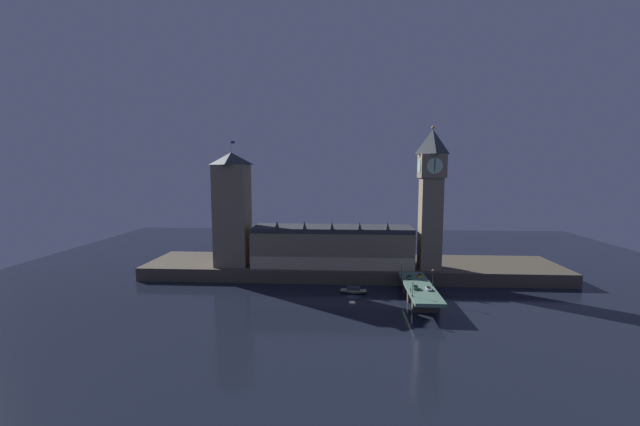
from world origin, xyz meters
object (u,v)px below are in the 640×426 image
at_px(victoria_tower, 232,209).
at_px(car_northbound_trail, 415,287).
at_px(clock_tower, 431,195).
at_px(pedestrian_far_rail, 404,278).
at_px(pedestrian_near_rail, 411,289).
at_px(street_lamp_mid, 433,276).
at_px(car_northbound_lead, 409,277).
at_px(boat_upstream, 354,291).
at_px(street_lamp_far, 402,267).
at_px(car_southbound_trail, 419,276).
at_px(car_southbound_lead, 428,288).
at_px(street_lamp_near, 413,287).

height_order(victoria_tower, car_northbound_trail, victoria_tower).
relative_size(clock_tower, pedestrian_far_rail, 43.00).
bearing_deg(pedestrian_near_rail, street_lamp_mid, 38.55).
height_order(car_northbound_lead, boat_upstream, car_northbound_lead).
distance_m(car_northbound_lead, car_northbound_trail, 15.99).
bearing_deg(boat_upstream, car_northbound_trail, -30.57).
bearing_deg(pedestrian_near_rail, car_northbound_lead, 82.52).
xyz_separation_m(street_lamp_mid, street_lamp_far, (-11.10, 14.72, -0.30)).
height_order(car_northbound_trail, boat_upstream, car_northbound_trail).
bearing_deg(car_southbound_trail, car_southbound_lead, -90.00).
distance_m(car_southbound_trail, pedestrian_near_rail, 23.55).
bearing_deg(pedestrian_far_rail, pedestrian_near_rail, -90.00).
distance_m(clock_tower, car_southbound_lead, 53.04).
distance_m(street_lamp_far, boat_upstream, 25.10).
bearing_deg(car_northbound_trail, street_lamp_mid, 31.12).
relative_size(clock_tower, car_southbound_lead, 16.36).
bearing_deg(car_northbound_lead, pedestrian_near_rail, -97.48).
distance_m(car_northbound_trail, street_lamp_near, 10.73).
bearing_deg(pedestrian_near_rail, clock_tower, 68.53).
bearing_deg(pedestrian_near_rail, victoria_tower, 153.22).
distance_m(victoria_tower, car_northbound_lead, 95.96).
bearing_deg(car_southbound_trail, pedestrian_near_rail, -109.15).
relative_size(car_southbound_lead, boat_upstream, 0.32).
relative_size(car_southbound_lead, street_lamp_near, 0.71).
xyz_separation_m(clock_tower, car_northbound_trail, (-13.23, -36.57, -36.58)).
bearing_deg(car_southbound_lead, street_lamp_far, 111.63).
height_order(car_southbound_trail, street_lamp_mid, street_lamp_mid).
relative_size(car_southbound_trail, street_lamp_near, 0.68).
relative_size(car_northbound_lead, street_lamp_far, 0.63).
distance_m(car_northbound_lead, boat_upstream, 26.30).
height_order(clock_tower, boat_upstream, clock_tower).
bearing_deg(pedestrian_far_rail, car_southbound_lead, -62.75).
relative_size(car_southbound_trail, street_lamp_far, 0.62).
xyz_separation_m(car_northbound_trail, pedestrian_near_rail, (-2.58, -3.62, 0.22)).
distance_m(victoria_tower, car_northbound_trail, 101.11).
bearing_deg(victoria_tower, pedestrian_far_rail, -16.59).
xyz_separation_m(car_northbound_lead, pedestrian_far_rail, (-2.58, -1.85, 0.15)).
relative_size(pedestrian_near_rail, street_lamp_near, 0.29).
xyz_separation_m(victoria_tower, street_lamp_far, (85.54, -20.12, -24.89)).
xyz_separation_m(clock_tower, victoria_tower, (-101.75, 3.17, -8.13)).
height_order(car_northbound_trail, pedestrian_far_rail, pedestrian_far_rail).
bearing_deg(pedestrian_near_rail, car_southbound_trail, 70.85).
distance_m(street_lamp_mid, boat_upstream, 36.58).
distance_m(car_northbound_lead, street_lamp_mid, 14.27).
distance_m(clock_tower, car_northbound_lead, 44.01).
xyz_separation_m(car_northbound_trail, street_lamp_far, (-2.98, 19.63, 3.56)).
height_order(pedestrian_near_rail, boat_upstream, pedestrian_near_rail).
distance_m(pedestrian_far_rail, boat_upstream, 23.86).
bearing_deg(street_lamp_mid, clock_tower, 80.84).
height_order(car_southbound_lead, pedestrian_near_rail, pedestrian_near_rail).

